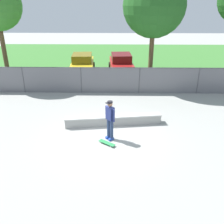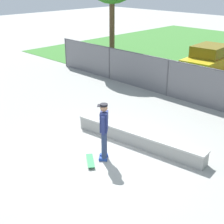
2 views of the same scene
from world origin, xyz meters
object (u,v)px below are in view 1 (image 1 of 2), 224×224
(concrete_ledge, at_px, (113,120))
(tree_near_right, at_px, (154,6))
(skateboarder, at_px, (110,118))
(car_red, at_px, (121,63))
(car_yellow, at_px, (82,64))
(skateboard, at_px, (107,143))

(concrete_ledge, xyz_separation_m, tree_near_right, (2.56, 6.36, 5.17))
(skateboarder, distance_m, car_red, 11.23)
(skateboarder, bearing_deg, concrete_ledge, 84.88)
(skateboarder, relative_size, tree_near_right, 0.25)
(skateboarder, relative_size, car_red, 0.43)
(tree_near_right, height_order, car_red, tree_near_right)
(car_yellow, bearing_deg, car_red, 2.38)
(skateboarder, distance_m, car_yellow, 11.38)
(car_red, bearing_deg, car_yellow, -177.62)
(skateboard, height_order, car_yellow, car_yellow)
(concrete_ledge, height_order, skateboarder, skateboarder)
(concrete_ledge, height_order, tree_near_right, tree_near_right)
(skateboarder, height_order, car_yellow, skateboarder)
(concrete_ledge, bearing_deg, skateboarder, -95.12)
(concrete_ledge, relative_size, skateboard, 6.36)
(concrete_ledge, relative_size, car_yellow, 1.13)
(car_yellow, height_order, car_red, same)
(tree_near_right, bearing_deg, skateboard, -108.84)
(tree_near_right, relative_size, car_red, 1.74)
(concrete_ledge, xyz_separation_m, skateboarder, (-0.13, -1.43, 0.78))
(skateboard, bearing_deg, car_yellow, 102.34)
(skateboarder, xyz_separation_m, skateboard, (-0.13, -0.47, -0.96))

